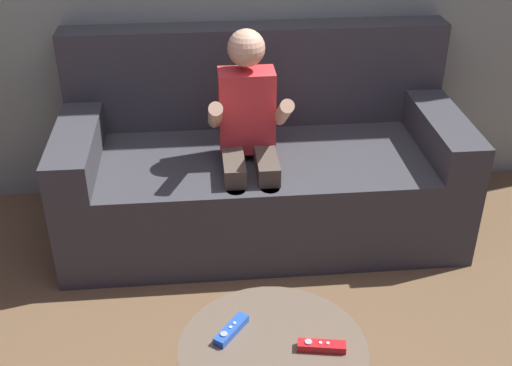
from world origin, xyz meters
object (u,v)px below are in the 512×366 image
at_px(person_seated_on_couch, 249,135).
at_px(game_remote_blue_near_edge, 231,330).
at_px(couch, 261,166).
at_px(coffee_table, 272,365).
at_px(game_remote_red_center, 321,346).

bearing_deg(person_seated_on_couch, game_remote_blue_near_edge, -97.72).
bearing_deg(couch, person_seated_on_couch, -110.90).
distance_m(couch, person_seated_on_couch, 0.33).
bearing_deg(couch, coffee_table, -94.21).
bearing_deg(coffee_table, game_remote_red_center, -9.88).
bearing_deg(coffee_table, couch, 85.79).
distance_m(person_seated_on_couch, game_remote_blue_near_edge, 1.05).
relative_size(couch, person_seated_on_couch, 1.81).
height_order(coffee_table, game_remote_blue_near_edge, game_remote_blue_near_edge).
xyz_separation_m(couch, person_seated_on_couch, (-0.07, -0.19, 0.26)).
relative_size(couch, game_remote_red_center, 12.52).
bearing_deg(game_remote_blue_near_edge, couch, 80.17).
xyz_separation_m(coffee_table, game_remote_blue_near_edge, (-0.12, 0.07, 0.09)).
height_order(couch, coffee_table, couch).
relative_size(coffee_table, game_remote_blue_near_edge, 4.19).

